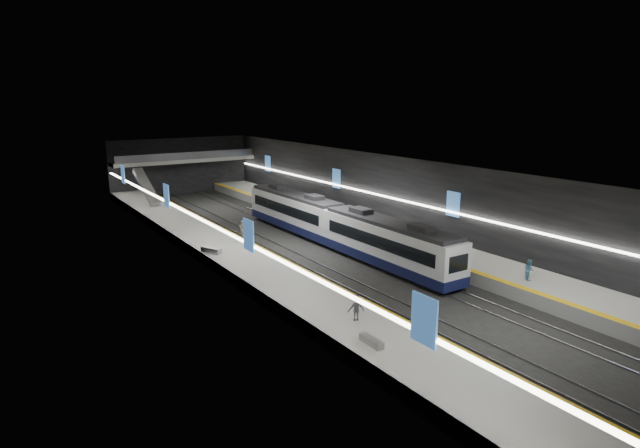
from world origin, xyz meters
TOP-DOWN VIEW (x-y plane):
  - ground at (0.00, 0.00)m, footprint 70.00×70.00m
  - ceiling at (0.00, 0.00)m, footprint 20.00×70.00m
  - wall_left at (-10.00, 0.00)m, footprint 0.04×70.00m
  - wall_right at (10.00, 0.00)m, footprint 0.04×70.00m
  - wall_back at (0.00, 35.00)m, footprint 20.00×0.04m
  - platform_left at (-7.50, 0.00)m, footprint 5.00×70.00m
  - tile_surface_left at (-7.50, 0.00)m, footprint 5.00×70.00m
  - tactile_strip_left at (-5.30, 0.00)m, footprint 0.60×70.00m
  - platform_right at (7.50, 0.00)m, footprint 5.00×70.00m
  - tile_surface_right at (7.50, 0.00)m, footprint 5.00×70.00m
  - tactile_strip_right at (5.30, 0.00)m, footprint 0.60×70.00m
  - rails at (-0.00, 0.00)m, footprint 6.52×70.00m
  - train at (2.50, -0.63)m, footprint 2.69×30.05m
  - ad_posters at (-0.00, 1.00)m, footprint 19.94×53.50m
  - cove_light_left at (-9.80, 0.00)m, footprint 0.25×68.60m
  - cove_light_right at (9.80, 0.00)m, footprint 0.25×68.60m
  - mezzanine_bridge at (0.00, 32.93)m, footprint 20.00×3.00m
  - escalator at (-7.50, 26.00)m, footprint 1.20×7.50m
  - bench_left_near at (-8.74, -20.06)m, footprint 0.49×1.64m
  - bench_left_far at (-9.31, 0.59)m, footprint 1.29×1.98m
  - bench_right_near at (9.00, -3.99)m, footprint 0.87×2.13m
  - bench_right_far at (9.50, 1.92)m, footprint 1.09×1.68m
  - passenger_right_a at (6.10, -11.15)m, footprint 0.48×0.62m
  - passenger_right_b at (6.98, -18.15)m, footprint 0.88×0.93m
  - passenger_left_a at (-5.50, 2.62)m, footprint 0.54×1.14m
  - passenger_left_b at (-7.54, -17.09)m, footprint 1.15×0.88m

SIDE VIEW (x-z plane):
  - ground at x=0.00m, z-range 0.00..0.00m
  - rails at x=0.00m, z-range 0.00..0.12m
  - platform_left at x=-7.50m, z-range 0.00..1.00m
  - platform_right at x=7.50m, z-range 0.00..1.00m
  - tile_surface_left at x=-7.50m, z-range 1.00..1.02m
  - tile_surface_right at x=7.50m, z-range 1.00..1.02m
  - tactile_strip_left at x=-5.30m, z-range 1.01..1.03m
  - tactile_strip_right at x=5.30m, z-range 1.01..1.03m
  - bench_left_near at x=-8.74m, z-range 1.00..1.40m
  - bench_right_far at x=9.50m, z-range 1.00..1.40m
  - bench_left_far at x=-9.31m, z-range 1.00..1.47m
  - bench_right_near at x=9.00m, z-range 1.00..1.50m
  - passenger_right_a at x=6.10m, z-range 1.00..2.52m
  - passenger_right_b at x=6.98m, z-range 1.00..2.52m
  - passenger_left_b at x=-7.54m, z-range 1.00..2.57m
  - passenger_left_a at x=-5.50m, z-range 1.00..2.90m
  - train at x=2.50m, z-range 0.40..4.00m
  - escalator at x=-7.50m, z-range 0.94..4.86m
  - cove_light_left at x=-9.80m, z-range 3.74..3.86m
  - cove_light_right at x=9.80m, z-range 3.74..3.86m
  - wall_left at x=-10.00m, z-range 0.00..8.00m
  - wall_right at x=10.00m, z-range 0.00..8.00m
  - wall_back at x=0.00m, z-range 0.00..8.00m
  - ad_posters at x=0.00m, z-range 3.40..5.60m
  - mezzanine_bridge at x=0.00m, z-range 4.29..5.79m
  - ceiling at x=0.00m, z-range 7.98..8.02m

